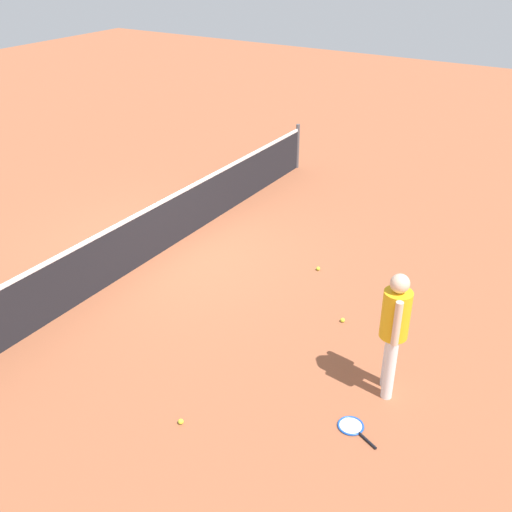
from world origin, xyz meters
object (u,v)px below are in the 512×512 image
object	(u,v)px
tennis_ball_near_player	(181,422)
tennis_ball_by_net	(343,320)
tennis_ball_midcourt	(318,269)
player_near_side	(394,325)
tennis_racket_near_player	(352,427)

from	to	relation	value
tennis_ball_near_player	tennis_ball_by_net	xyz separation A→B (m)	(2.91, -0.75, 0.00)
tennis_ball_by_net	tennis_ball_near_player	bearing A→B (deg)	165.56
tennis_ball_near_player	tennis_ball_by_net	world-z (taller)	same
tennis_ball_near_player	tennis_ball_midcourt	xyz separation A→B (m)	(4.09, 0.25, 0.00)
tennis_ball_near_player	tennis_ball_midcourt	size ratio (longest dim) A/B	1.00
player_near_side	tennis_ball_by_net	distance (m)	1.82
player_near_side	tennis_ball_by_net	xyz separation A→B (m)	(1.08, 1.09, -0.98)
player_near_side	tennis_ball_by_net	world-z (taller)	player_near_side
player_near_side	tennis_ball_by_net	bearing A→B (deg)	45.19
tennis_ball_by_net	tennis_ball_midcourt	world-z (taller)	same
tennis_ball_by_net	tennis_ball_midcourt	distance (m)	1.55
tennis_ball_near_player	tennis_ball_midcourt	bearing A→B (deg)	3.45
player_near_side	tennis_ball_near_player	world-z (taller)	player_near_side
player_near_side	tennis_racket_near_player	xyz separation A→B (m)	(-0.82, 0.09, -1.00)
tennis_ball_by_net	tennis_ball_midcourt	xyz separation A→B (m)	(1.18, 1.00, 0.00)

